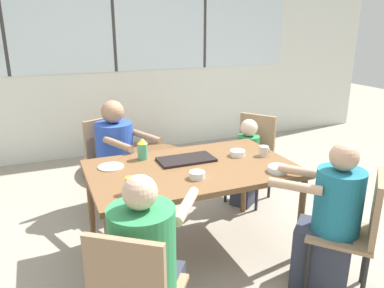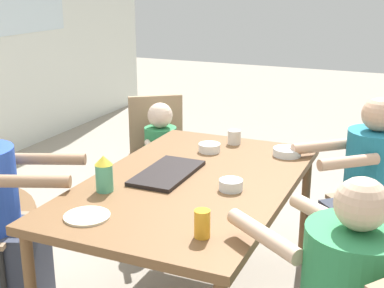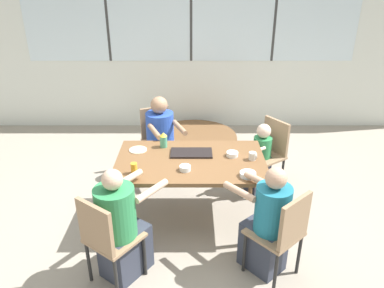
% 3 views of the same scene
% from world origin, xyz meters
% --- Properties ---
extents(dining_table, '(1.53, 0.94, 0.73)m').
position_xyz_m(dining_table, '(0.00, 0.00, 0.67)').
color(dining_table, brown).
rests_on(dining_table, ground_plane).
extents(chair_for_toddler, '(0.56, 0.56, 0.87)m').
position_xyz_m(chair_for_toddler, '(0.96, 0.68, 0.52)').
color(chair_for_toddler, '#937556').
rests_on(chair_for_toddler, ground_plane).
extents(person_woman_green_shirt, '(0.59, 0.61, 1.06)m').
position_xyz_m(person_woman_green_shirt, '(0.67, -0.75, 0.47)').
color(person_woman_green_shirt, '#333847').
rests_on(person_woman_green_shirt, ground_plane).
extents(person_toddler, '(0.44, 0.40, 0.87)m').
position_xyz_m(person_toddler, '(0.83, 0.59, 0.40)').
color(person_toddler, '#333847').
rests_on(person_toddler, ground_plane).
extents(food_tray_dark, '(0.44, 0.23, 0.02)m').
position_xyz_m(food_tray_dark, '(0.01, 0.14, 0.74)').
color(food_tray_dark, black).
rests_on(food_tray_dark, dining_table).
extents(coffee_mug, '(0.08, 0.08, 0.08)m').
position_xyz_m(coffee_mug, '(0.64, 0.01, 0.77)').
color(coffee_mug, beige).
rests_on(coffee_mug, dining_table).
extents(sippy_cup, '(0.08, 0.08, 0.17)m').
position_xyz_m(sippy_cup, '(-0.30, 0.31, 0.81)').
color(sippy_cup, '#4CA57F').
rests_on(sippy_cup, dining_table).
extents(juice_glass, '(0.06, 0.06, 0.11)m').
position_xyz_m(juice_glass, '(-0.54, -0.28, 0.78)').
color(juice_glass, gold).
rests_on(juice_glass, dining_table).
extents(bowl_white_shallow, '(0.15, 0.15, 0.04)m').
position_xyz_m(bowl_white_shallow, '(0.54, -0.33, 0.75)').
color(bowl_white_shallow, silver).
rests_on(bowl_white_shallow, dining_table).
extents(bowl_cereal, '(0.12, 0.12, 0.05)m').
position_xyz_m(bowl_cereal, '(0.44, 0.08, 0.75)').
color(bowl_cereal, white).
rests_on(bowl_cereal, dining_table).
extents(bowl_fruit, '(0.11, 0.11, 0.05)m').
position_xyz_m(bowl_fruit, '(-0.05, -0.22, 0.75)').
color(bowl_fruit, silver).
rests_on(bowl_fruit, dining_table).
extents(plate_tortillas, '(0.19, 0.19, 0.01)m').
position_xyz_m(plate_tortillas, '(-0.57, 0.22, 0.73)').
color(plate_tortillas, beige).
rests_on(plate_tortillas, dining_table).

